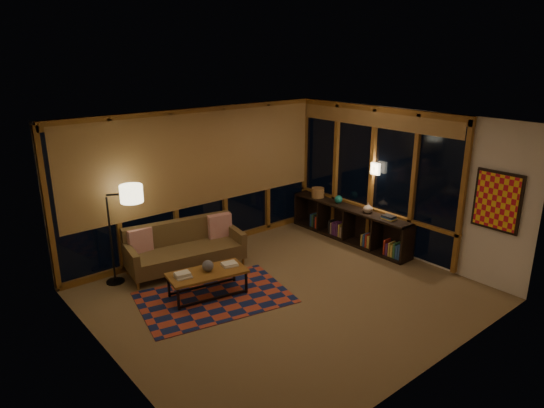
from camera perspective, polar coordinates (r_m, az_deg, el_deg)
floor at (r=7.77m, az=1.62°, el=-10.62°), size 5.50×5.00×0.01m
ceiling at (r=6.90m, az=1.81°, el=9.50°), size 5.50×5.00×0.01m
walls at (r=7.22m, az=1.71°, el=-1.16°), size 5.51×5.01×2.70m
window_wall_back at (r=9.10m, az=-8.46°, el=2.67°), size 5.30×0.16×2.60m
window_wall_right at (r=9.49m, az=11.52°, el=3.13°), size 0.16×3.70×2.60m
wall_art at (r=8.25m, az=24.96°, el=0.31°), size 0.06×0.74×0.94m
wall_sconce at (r=9.31m, az=12.07°, el=4.08°), size 0.12×0.18×0.22m
sofa at (r=8.56m, az=-10.14°, el=-5.09°), size 2.09×1.12×0.81m
pillow_left at (r=8.49m, az=-15.26°, el=-4.14°), size 0.41×0.14×0.41m
pillow_right at (r=8.90m, az=-6.19°, el=-2.51°), size 0.45×0.22×0.43m
area_rug at (r=7.73m, az=-6.79°, el=-10.86°), size 2.52×1.94×0.01m
coffee_table at (r=7.72m, az=-7.56°, el=-9.26°), size 1.29×0.77×0.40m
book_stack_a at (r=7.52m, az=-10.49°, el=-8.16°), size 0.30×0.25×0.08m
book_stack_b at (r=7.78m, az=-4.95°, el=-7.09°), size 0.30×0.25×0.05m
ceramic_pot at (r=7.63m, az=-7.57°, el=-7.19°), size 0.23×0.23×0.18m
floor_lamp at (r=8.23m, az=-18.47°, el=-3.54°), size 0.66×0.57×1.66m
bookshelf at (r=9.84m, az=9.05°, el=-2.30°), size 0.40×2.83×0.71m
basket at (r=10.25m, az=5.41°, el=1.35°), size 0.33×0.33×0.20m
teal_bowl at (r=9.89m, az=7.83°, el=0.54°), size 0.21×0.21×0.16m
vase at (r=9.42m, az=11.22°, el=-0.43°), size 0.19×0.19×0.19m
shelf_book_stack at (r=9.16m, az=13.57°, el=-1.55°), size 0.16×0.23×0.07m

